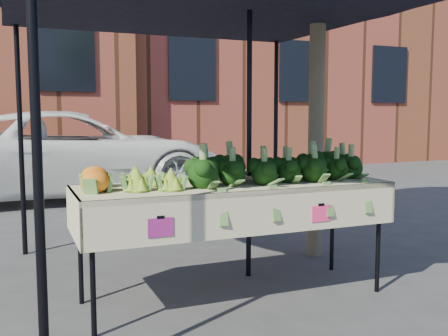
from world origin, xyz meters
TOP-DOWN VIEW (x-y plane):
  - ground at (0.00, 0.00)m, footprint 90.00×90.00m
  - table at (-0.13, 0.12)m, footprint 2.41×0.83m
  - canopy at (-0.14, 0.64)m, footprint 3.16×3.16m
  - broccoli_heap at (0.26, 0.14)m, footprint 1.61×0.58m
  - romanesco_cluster at (-0.80, 0.15)m, footprint 0.44×0.58m
  - cauliflower_pair at (-1.17, 0.18)m, footprint 0.24×0.44m
  - vehicle at (-0.66, 5.69)m, footprint 1.53×2.48m
  - street_tree at (1.12, 0.92)m, footprint 2.29×2.29m
  - building_right at (7.00, 12.50)m, footprint 12.00×8.00m

SIDE VIEW (x-z plane):
  - ground at x=0.00m, z-range 0.00..0.00m
  - table at x=-0.13m, z-range 0.00..0.90m
  - cauliflower_pair at x=-1.17m, z-range 0.90..1.09m
  - romanesco_cluster at x=-0.80m, z-range 0.90..1.11m
  - broccoli_heap at x=0.26m, z-range 0.90..1.18m
  - canopy at x=-0.14m, z-range 0.00..2.74m
  - street_tree at x=1.12m, z-range 0.00..4.51m
  - vehicle at x=-0.66m, z-range 0.00..5.33m
  - building_right at x=7.00m, z-range 0.00..8.50m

